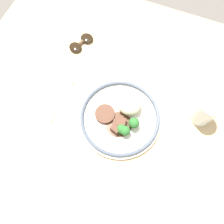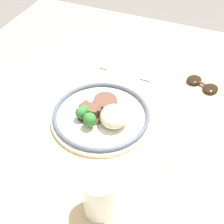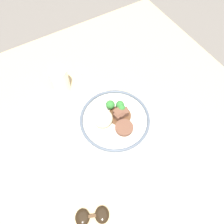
{
  "view_description": "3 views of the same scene",
  "coord_description": "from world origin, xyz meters",
  "views": [
    {
      "loc": [
        0.07,
        -0.22,
        0.75
      ],
      "look_at": [
        -0.02,
        0.01,
        0.08
      ],
      "focal_mm": 35.0,
      "sensor_mm": 36.0,
      "label": 1
    },
    {
      "loc": [
        0.57,
        0.28,
        0.66
      ],
      "look_at": [
        0.0,
        0.04,
        0.06
      ],
      "focal_mm": 50.0,
      "sensor_mm": 36.0,
      "label": 2
    },
    {
      "loc": [
        -0.33,
        0.23,
        0.78
      ],
      "look_at": [
        0.03,
        0.02,
        0.07
      ],
      "focal_mm": 35.0,
      "sensor_mm": 36.0,
      "label": 3
    }
  ],
  "objects": [
    {
      "name": "knife",
      "position": [
        -0.0,
        0.23,
        0.03
      ],
      "size": [
        0.2,
        0.06,
        0.0
      ],
      "rotation": [
        0.0,
        0.0,
        -0.23
      ],
      "color": "#B7B7BC",
      "rests_on": "dining_table"
    },
    {
      "name": "dining_table",
      "position": [
        0.0,
        0.0,
        0.02
      ],
      "size": [
        1.2,
        1.11,
        0.03
      ],
      "color": "tan",
      "rests_on": "ground"
    },
    {
      "name": "spoon",
      "position": [
        0.29,
        0.01,
        0.03
      ],
      "size": [
        0.15,
        0.04,
        0.01
      ],
      "rotation": [
        0.0,
        0.0,
        0.2
      ],
      "color": "#B7B7BC",
      "rests_on": "dining_table"
    },
    {
      "name": "sunglasses",
      "position": [
        -0.24,
        0.25,
        0.04
      ],
      "size": [
        0.09,
        0.12,
        0.02
      ],
      "rotation": [
        0.0,
        0.0,
        -0.41
      ],
      "color": "black",
      "rests_on": "dining_table"
    },
    {
      "name": "napkin",
      "position": [
        -0.19,
        -0.0,
        0.03
      ],
      "size": [
        0.14,
        0.12,
        0.0
      ],
      "color": "white",
      "rests_on": "dining_table"
    },
    {
      "name": "ground_plane",
      "position": [
        0.0,
        0.0,
        0.0
      ],
      "size": [
        8.0,
        8.0,
        0.0
      ],
      "primitive_type": "plane",
      "color": "#5B5651"
    },
    {
      "name": "plate",
      "position": [
        0.01,
        0.02,
        0.05
      ],
      "size": [
        0.28,
        0.28,
        0.07
      ],
      "color": "silver",
      "rests_on": "dining_table"
    },
    {
      "name": "fork",
      "position": [
        -0.21,
        0.02,
        0.04
      ],
      "size": [
        0.02,
        0.18,
        0.0
      ],
      "rotation": [
        0.0,
        0.0,
        1.57
      ],
      "color": "#B7B7BC",
      "rests_on": "napkin"
    },
    {
      "name": "juice_glass",
      "position": [
        0.26,
        0.12,
        0.08
      ],
      "size": [
        0.07,
        0.07,
        0.11
      ],
      "color": "#F4AD19",
      "rests_on": "dining_table"
    }
  ]
}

